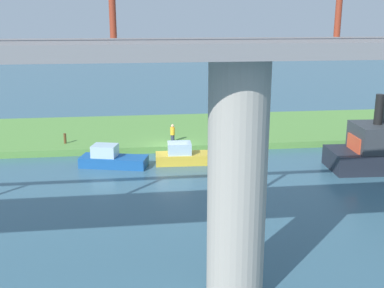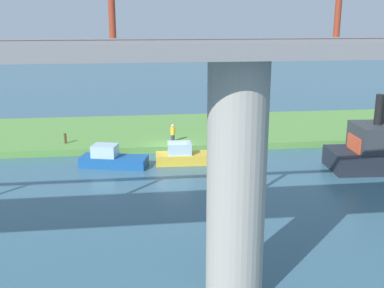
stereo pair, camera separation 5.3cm
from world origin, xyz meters
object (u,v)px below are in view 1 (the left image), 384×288
object	(u,v)px
person_on_bank	(173,133)
motorboat_white	(186,156)
mooring_post	(65,138)
pontoon_yellow	(112,159)
bridge_pylon	(237,184)

from	to	relation	value
person_on_bank	motorboat_white	distance (m)	4.25
mooring_post	motorboat_white	distance (m)	10.03
person_on_bank	pontoon_yellow	xyz separation A→B (m)	(4.60, 4.26, -0.66)
bridge_pylon	mooring_post	distance (m)	23.23
bridge_pylon	motorboat_white	world-z (taller)	bridge_pylon
person_on_bank	mooring_post	xyz separation A→B (m)	(8.31, -0.52, -0.31)
mooring_post	pontoon_yellow	xyz separation A→B (m)	(-3.71, 4.78, -0.35)
person_on_bank	pontoon_yellow	size ratio (longest dim) A/B	0.29
person_on_bank	mooring_post	size ratio (longest dim) A/B	1.77
pontoon_yellow	bridge_pylon	bearing A→B (deg)	107.10
person_on_bank	pontoon_yellow	world-z (taller)	person_on_bank
mooring_post	motorboat_white	size ratio (longest dim) A/B	0.17
mooring_post	pontoon_yellow	world-z (taller)	pontoon_yellow
bridge_pylon	mooring_post	xyz separation A→B (m)	(8.77, -21.22, -3.51)
mooring_post	motorboat_white	bearing A→B (deg)	152.21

